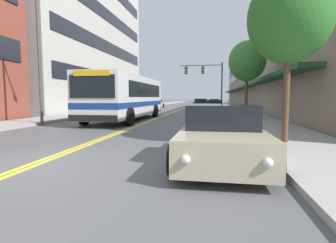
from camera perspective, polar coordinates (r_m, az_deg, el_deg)
ground_plane at (r=42.56m, az=4.13°, el=3.19°), size 240.00×240.00×0.00m
sidewalk_left at (r=43.77m, az=-4.97°, el=3.33°), size 2.89×106.00×0.14m
sidewalk_right at (r=42.45m, az=13.52°, el=3.15°), size 2.89×106.00×0.14m
centre_line at (r=42.56m, az=4.13°, el=3.19°), size 0.34×106.00×0.01m
storefront_row_right at (r=43.29m, az=21.26°, el=8.90°), size 9.10×68.00×9.09m
city_bus at (r=18.31m, az=-8.82°, el=5.53°), size 2.96×10.63×2.91m
car_champagne_parked_left_near at (r=39.55m, az=-2.64°, el=3.88°), size 1.97×4.77×1.23m
car_white_parked_left_mid at (r=28.23m, az=-7.81°, el=3.37°), size 2.05×4.35×1.34m
car_beige_parked_right_foreground at (r=6.40m, az=11.54°, el=-3.13°), size 2.11×4.27×1.38m
car_silver_parked_right_mid at (r=45.26m, az=10.02°, el=4.00°), size 2.03×4.65×1.28m
car_slate_blue_parked_right_far at (r=30.21m, az=9.97°, el=3.41°), size 2.19×4.61×1.27m
car_black_moving_lead at (r=48.89m, az=7.56°, el=4.16°), size 2.14×4.68×1.31m
car_navy_moving_second at (r=38.53m, az=7.10°, el=3.88°), size 2.21×4.84×1.35m
traffic_signal_mast at (r=33.80m, az=8.44°, el=9.74°), size 5.38×0.38×5.92m
street_lamp_left_near at (r=16.17m, az=-25.13°, el=14.44°), size 2.58×0.28×7.02m
street_tree_right_near at (r=9.42m, az=24.92°, el=19.72°), size 2.52×2.52×5.25m
street_tree_right_mid at (r=19.35m, az=16.82°, el=12.42°), size 2.52×2.52×5.30m
fire_hydrant at (r=12.88m, az=17.91°, el=0.67°), size 0.34×0.26×0.89m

